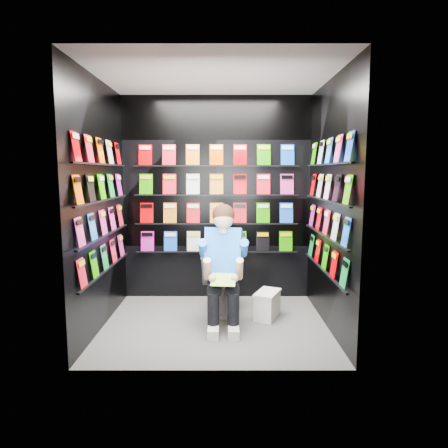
{
  "coord_description": "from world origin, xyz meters",
  "views": [
    {
      "loc": [
        0.1,
        -4.14,
        1.64
      ],
      "look_at": [
        0.1,
        0.15,
        1.08
      ],
      "focal_mm": 32.0,
      "sensor_mm": 36.0,
      "label": 1
    }
  ],
  "objects": [
    {
      "name": "comics_left",
      "position": [
        -1.17,
        0.0,
        1.31
      ],
      "size": [
        0.06,
        1.7,
        1.37
      ],
      "primitive_type": null,
      "color": "red",
      "rests_on": "wall_left"
    },
    {
      "name": "floor",
      "position": [
        0.0,
        0.0,
        0.0
      ],
      "size": [
        2.4,
        2.4,
        0.0
      ],
      "primitive_type": "plane",
      "color": "#575755",
      "rests_on": "ground"
    },
    {
      "name": "comics_back",
      "position": [
        0.0,
        0.97,
        1.31
      ],
      "size": [
        2.1,
        0.06,
        1.37
      ],
      "primitive_type": null,
      "color": "red",
      "rests_on": "wall_back"
    },
    {
      "name": "longbox",
      "position": [
        0.59,
        0.21,
        0.14
      ],
      "size": [
        0.34,
        0.42,
        0.28
      ],
      "primitive_type": "cube",
      "rotation": [
        0.0,
        0.0,
        -0.42
      ],
      "color": "white",
      "rests_on": "floor"
    },
    {
      "name": "ceiling",
      "position": [
        0.0,
        0.0,
        2.6
      ],
      "size": [
        2.4,
        2.4,
        0.0
      ],
      "primitive_type": "plane",
      "color": "white",
      "rests_on": "floor"
    },
    {
      "name": "wall_back",
      "position": [
        0.0,
        1.0,
        1.3
      ],
      "size": [
        2.4,
        0.04,
        2.6
      ],
      "primitive_type": "cube",
      "color": "black",
      "rests_on": "floor"
    },
    {
      "name": "wall_right",
      "position": [
        1.2,
        0.0,
        1.3
      ],
      "size": [
        0.04,
        2.0,
        2.6
      ],
      "primitive_type": "cube",
      "color": "black",
      "rests_on": "floor"
    },
    {
      "name": "held_comic",
      "position": [
        0.09,
        -0.29,
        0.58
      ],
      "size": [
        0.26,
        0.17,
        0.1
      ],
      "primitive_type": "cube",
      "rotation": [
        -0.96,
        0.0,
        -0.11
      ],
      "color": "green",
      "rests_on": "reader"
    },
    {
      "name": "longbox_lid",
      "position": [
        0.59,
        0.21,
        0.29
      ],
      "size": [
        0.36,
        0.45,
        0.03
      ],
      "primitive_type": "cube",
      "rotation": [
        0.0,
        0.0,
        -0.42
      ],
      "color": "white",
      "rests_on": "longbox"
    },
    {
      "name": "wall_front",
      "position": [
        0.0,
        -1.0,
        1.3
      ],
      "size": [
        2.4,
        0.04,
        2.6
      ],
      "primitive_type": "cube",
      "color": "black",
      "rests_on": "floor"
    },
    {
      "name": "reader",
      "position": [
        0.09,
        0.06,
        0.78
      ],
      "size": [
        0.61,
        0.83,
        1.42
      ],
      "primitive_type": null,
      "rotation": [
        0.0,
        0.0,
        -0.11
      ],
      "color": "blue",
      "rests_on": "toilet"
    },
    {
      "name": "comics_right",
      "position": [
        1.17,
        0.0,
        1.31
      ],
      "size": [
        0.06,
        1.7,
        1.37
      ],
      "primitive_type": null,
      "color": "red",
      "rests_on": "wall_right"
    },
    {
      "name": "wall_left",
      "position": [
        -1.2,
        0.0,
        1.3
      ],
      "size": [
        0.04,
        2.0,
        2.6
      ],
      "primitive_type": "cube",
      "color": "black",
      "rests_on": "floor"
    },
    {
      "name": "toilet",
      "position": [
        0.09,
        0.44,
        0.37
      ],
      "size": [
        0.5,
        0.79,
        0.73
      ],
      "primitive_type": "imported",
      "rotation": [
        0.0,
        0.0,
        3.03
      ],
      "color": "silver",
      "rests_on": "floor"
    }
  ]
}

